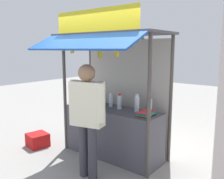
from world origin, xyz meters
TOP-DOWN VIEW (x-y plane):
  - ground_plane at (0.00, 0.00)m, footprint 20.00×20.00m
  - stall_counter at (0.00, 0.00)m, footprint 1.85×0.59m
  - stall_structure at (0.00, 0.10)m, footprint 2.05×1.47m
  - water_bottle_mid_right at (0.12, 0.07)m, footprint 0.08×0.08m
  - water_bottle_left at (0.47, 0.09)m, footprint 0.09×0.09m
  - water_bottle_back_right at (-0.11, 0.11)m, footprint 0.07×0.07m
  - water_bottle_back_left at (0.64, 0.23)m, footprint 0.07×0.07m
  - magazine_stack_far_left at (-0.37, 0.01)m, footprint 0.27×0.31m
  - magazine_stack_far_right at (0.72, -0.02)m, footprint 0.24×0.33m
  - banana_bunch_rightmost at (0.40, -0.40)m, footprint 0.08×0.08m
  - banana_bunch_leftmost at (-0.58, -0.40)m, footprint 0.09×0.09m
  - banana_bunch_inner_left at (0.07, -0.40)m, footprint 0.11×0.10m
  - vendor_person at (0.20, -0.84)m, footprint 0.66×0.33m
  - plastic_crate at (-1.45, -0.60)m, footprint 0.44×0.44m

SIDE VIEW (x-z plane):
  - ground_plane at x=0.00m, z-range 0.00..0.00m
  - plastic_crate at x=-1.45m, z-range 0.00..0.26m
  - stall_counter at x=0.00m, z-range 0.00..0.89m
  - magazine_stack_far_right at x=0.72m, z-range 0.89..0.96m
  - magazine_stack_far_left at x=-0.37m, z-range 0.89..0.96m
  - water_bottle_back_right at x=-0.11m, z-range 0.88..1.14m
  - water_bottle_back_left at x=0.64m, z-range 0.88..1.14m
  - water_bottle_mid_right at x=0.12m, z-range 0.88..1.16m
  - water_bottle_left at x=0.47m, z-range 0.88..1.19m
  - vendor_person at x=0.20m, z-range 0.18..1.92m
  - stall_structure at x=0.00m, z-range 0.26..2.82m
  - banana_bunch_inner_left at x=0.07m, z-range 1.73..2.02m
  - banana_bunch_rightmost at x=0.40m, z-range 1.78..2.03m
  - banana_bunch_leftmost at x=-0.58m, z-range 1.82..2.04m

